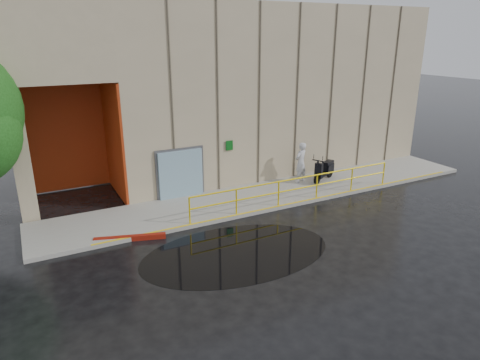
# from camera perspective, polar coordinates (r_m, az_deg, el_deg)

# --- Properties ---
(ground) EXTENTS (120.00, 120.00, 0.00)m
(ground) POSITION_cam_1_polar(r_m,az_deg,el_deg) (13.44, 0.37, -10.93)
(ground) COLOR black
(ground) RESTS_ON ground
(sidewalk) EXTENTS (20.00, 3.00, 0.15)m
(sidewalk) POSITION_cam_1_polar(r_m,az_deg,el_deg) (18.78, 4.69, -1.82)
(sidewalk) COLOR gray
(sidewalk) RESTS_ON ground
(building) EXTENTS (20.00, 10.17, 8.00)m
(building) POSITION_cam_1_polar(r_m,az_deg,el_deg) (23.90, -1.24, 12.88)
(building) COLOR tan
(building) RESTS_ON ground
(guardrail) EXTENTS (9.56, 0.06, 1.03)m
(guardrail) POSITION_cam_1_polar(r_m,az_deg,el_deg) (17.65, 7.76, -1.20)
(guardrail) COLOR yellow
(guardrail) RESTS_ON sidewalk
(person) EXTENTS (0.79, 0.65, 1.87)m
(person) POSITION_cam_1_polar(r_m,az_deg,el_deg) (19.92, 8.09, 2.34)
(person) COLOR #BBBCC1
(person) RESTS_ON sidewalk
(scooter) EXTENTS (1.82, 1.25, 1.38)m
(scooter) POSITION_cam_1_polar(r_m,az_deg,el_deg) (20.33, 11.21, 2.08)
(scooter) COLOR black
(scooter) RESTS_ON sidewalk
(red_curb) EXTENTS (2.34, 0.89, 0.18)m
(red_curb) POSITION_cam_1_polar(r_m,az_deg,el_deg) (15.18, -14.45, -7.51)
(red_curb) COLOR maroon
(red_curb) RESTS_ON ground
(puddle) EXTENTS (6.55, 4.32, 0.01)m
(puddle) POSITION_cam_1_polar(r_m,az_deg,el_deg) (13.97, -0.45, -9.68)
(puddle) COLOR black
(puddle) RESTS_ON ground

